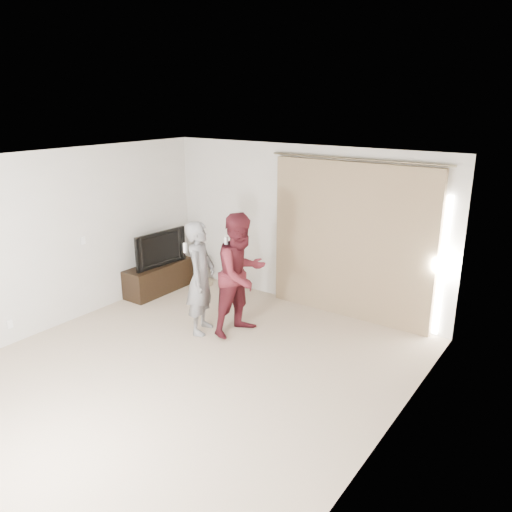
# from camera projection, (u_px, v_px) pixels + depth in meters

# --- Properties ---
(floor) EXTENTS (5.50, 5.50, 0.00)m
(floor) POSITION_uv_depth(u_px,v_px,m) (189.00, 369.00, 6.30)
(floor) COLOR #C0AB90
(floor) RESTS_ON ground
(wall_back) EXTENTS (5.00, 0.04, 2.60)m
(wall_back) POSITION_uv_depth(u_px,v_px,m) (302.00, 226.00, 8.05)
(wall_back) COLOR silver
(wall_back) RESTS_ON ground
(wall_left) EXTENTS (0.04, 5.50, 2.60)m
(wall_left) POSITION_uv_depth(u_px,v_px,m) (58.00, 240.00, 7.28)
(wall_left) COLOR silver
(wall_left) RESTS_ON ground
(ceiling) EXTENTS (5.00, 5.50, 0.01)m
(ceiling) POSITION_uv_depth(u_px,v_px,m) (179.00, 162.00, 5.52)
(ceiling) COLOR silver
(ceiling) RESTS_ON wall_back
(curtain) EXTENTS (2.80, 0.11, 2.46)m
(curtain) POSITION_uv_depth(u_px,v_px,m) (351.00, 242.00, 7.52)
(curtain) COLOR #96825C
(curtain) RESTS_ON ground
(tv_console) EXTENTS (0.45, 1.30, 0.50)m
(tv_console) POSITION_uv_depth(u_px,v_px,m) (159.00, 278.00, 8.80)
(tv_console) COLOR black
(tv_console) RESTS_ON ground
(tv) EXTENTS (0.22, 1.07, 0.61)m
(tv) POSITION_uv_depth(u_px,v_px,m) (157.00, 248.00, 8.63)
(tv) COLOR black
(tv) RESTS_ON tv_console
(scratching_post) EXTENTS (0.37, 0.37, 0.50)m
(scratching_post) POSITION_uv_depth(u_px,v_px,m) (202.00, 274.00, 9.13)
(scratching_post) COLOR tan
(scratching_post) RESTS_ON ground
(person_man) EXTENTS (0.60, 0.71, 1.65)m
(person_man) POSITION_uv_depth(u_px,v_px,m) (201.00, 278.00, 7.11)
(person_man) COLOR slate
(person_man) RESTS_ON ground
(person_woman) EXTENTS (0.83, 0.98, 1.78)m
(person_woman) POSITION_uv_depth(u_px,v_px,m) (241.00, 274.00, 7.06)
(person_woman) COLOR #541820
(person_woman) RESTS_ON ground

